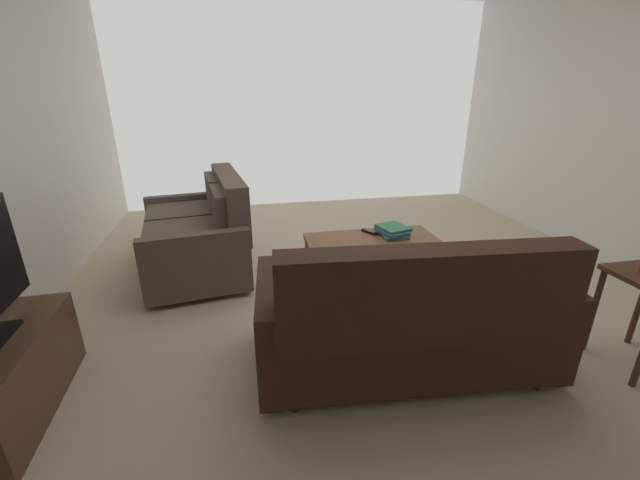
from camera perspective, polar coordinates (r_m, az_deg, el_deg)
name	(u,v)px	position (r m, az deg, el deg)	size (l,w,h in m)	color
ground_plane	(366,298)	(3.28, 6.70, -8.36)	(5.14, 5.91, 0.01)	beige
sofa_main	(409,314)	(2.38, 12.75, -10.44)	(1.79, 0.94, 0.89)	black
loveseat_near	(201,233)	(3.76, -16.90, 1.03)	(1.03, 1.45, 0.89)	black
coffee_table	(372,246)	(3.38, 7.56, -0.92)	(1.11, 0.52, 0.41)	brown
book_stack	(393,231)	(3.44, 10.49, 1.27)	(0.28, 0.32, 0.08)	#337F51
tv_remote	(369,232)	(3.49, 7.17, 1.19)	(0.12, 0.16, 0.02)	black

